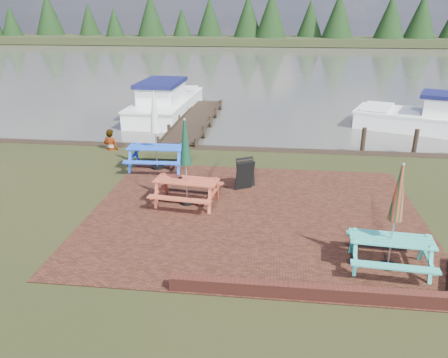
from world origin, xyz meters
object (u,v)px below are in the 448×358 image
at_px(picnic_table_red, 186,176).
at_px(person, 109,129).
at_px(chalkboard, 245,174).
at_px(jetty, 195,120).
at_px(picnic_table_blue, 156,143).
at_px(picnic_table_teal, 393,234).
at_px(boat_near, 442,120).
at_px(boat_jetty, 166,104).

height_order(picnic_table_red, person, picnic_table_red).
height_order(chalkboard, jetty, chalkboard).
xyz_separation_m(chalkboard, jetty, (-3.10, 8.42, -0.37)).
distance_m(picnic_table_blue, jetty, 7.03).
distance_m(picnic_table_teal, boat_near, 13.76).
bearing_deg(picnic_table_teal, jetty, 121.93).
distance_m(picnic_table_red, picnic_table_blue, 3.27).
bearing_deg(chalkboard, picnic_table_red, -167.43).
xyz_separation_m(picnic_table_red, jetty, (-1.54, 9.81, -0.76)).
xyz_separation_m(chalkboard, boat_jetty, (-5.11, 10.48, -0.03)).
xyz_separation_m(picnic_table_teal, picnic_table_red, (-4.98, 2.77, 0.04)).
bearing_deg(jetty, picnic_table_red, -81.10).
height_order(picnic_table_red, picnic_table_blue, picnic_table_blue).
height_order(jetty, person, person).
distance_m(chalkboard, person, 6.62).
bearing_deg(boat_jetty, jetty, -44.41).
bearing_deg(boat_jetty, picnic_table_red, -72.00).
height_order(jetty, boat_jetty, boat_jetty).
bearing_deg(picnic_table_red, jetty, 105.69).
xyz_separation_m(picnic_table_blue, boat_near, (11.88, 7.10, -0.55)).
distance_m(picnic_table_blue, boat_jetty, 9.25).
bearing_deg(person, boat_jetty, -87.22).
xyz_separation_m(picnic_table_blue, person, (-2.44, 2.00, -0.12)).
relative_size(picnic_table_blue, boat_near, 0.34).
bearing_deg(boat_near, picnic_table_blue, 141.81).
xyz_separation_m(picnic_table_blue, jetty, (0.09, 6.98, -0.84)).
distance_m(picnic_table_red, jetty, 9.96).
height_order(picnic_table_blue, person, picnic_table_blue).
bearing_deg(picnic_table_teal, chalkboard, 133.90).
bearing_deg(boat_near, jetty, 111.53).
xyz_separation_m(picnic_table_red, person, (-4.07, 4.84, -0.04)).
height_order(picnic_table_teal, boat_jetty, picnic_table_teal).
relative_size(boat_near, person, 4.75).
height_order(boat_near, person, person).
distance_m(chalkboard, boat_jetty, 11.66).
relative_size(picnic_table_red, boat_jetty, 0.33).
bearing_deg(picnic_table_red, person, 136.88).
bearing_deg(picnic_table_blue, picnic_table_red, -62.03).
relative_size(chalkboard, boat_jetty, 0.12).
relative_size(picnic_table_red, person, 1.49).
height_order(chalkboard, boat_jetty, boat_jetty).
xyz_separation_m(picnic_table_teal, chalkboard, (-3.42, 4.16, -0.35)).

